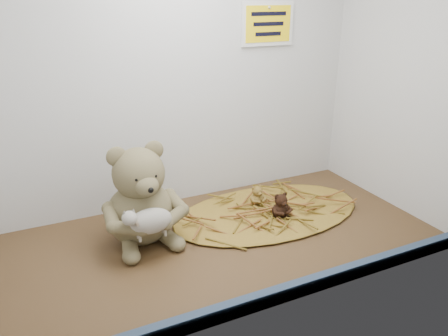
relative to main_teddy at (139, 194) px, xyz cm
name	(u,v)px	position (x,y,z in cm)	size (l,w,h in cm)	color
alcove_shell	(206,72)	(19.44, -0.91, 30.99)	(120.40, 60.20, 90.40)	#3D2B15
front_rail	(276,295)	(19.44, -38.71, -12.21)	(119.28, 2.20, 3.60)	#324760
straw_bed	(268,211)	(39.56, -1.39, -13.41)	(61.87, 35.93, 1.20)	brown
main_teddy	(139,194)	(0.00, 0.00, 0.00)	(22.59, 23.84, 28.01)	olive
toy_lamb	(151,221)	(0.00, -10.04, -3.24)	(14.20, 8.67, 9.18)	#B0AA9E
mini_teddy_tan	(257,194)	(38.41, 3.72, -9.47)	(5.38, 5.68, 6.67)	olive
mini_teddy_brown	(280,204)	(40.72, -6.51, -8.90)	(6.31, 6.66, 7.83)	black
wall_sign	(268,24)	(49.44, 19.49, 40.99)	(16.00, 1.20, 11.00)	yellow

